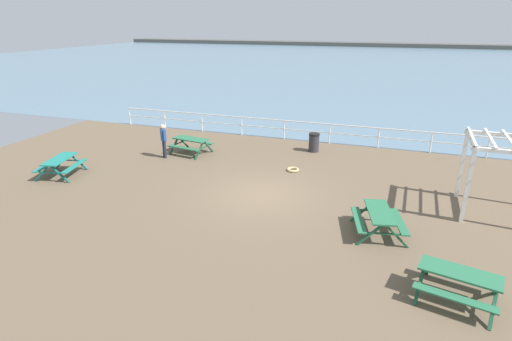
# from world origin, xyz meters

# --- Properties ---
(ground_plane) EXTENTS (30.00, 24.00, 0.20)m
(ground_plane) POSITION_xyz_m (0.00, 0.00, -0.10)
(ground_plane) COLOR brown
(sea_band) EXTENTS (142.00, 90.00, 0.01)m
(sea_band) POSITION_xyz_m (0.00, 52.75, 0.00)
(sea_band) COLOR slate
(sea_band) RESTS_ON ground
(distant_shoreline) EXTENTS (142.00, 6.00, 1.80)m
(distant_shoreline) POSITION_xyz_m (0.00, 95.75, 0.00)
(distant_shoreline) COLOR #4C4C47
(distant_shoreline) RESTS_ON ground
(seaward_railing) EXTENTS (23.07, 0.07, 1.08)m
(seaward_railing) POSITION_xyz_m (0.00, 7.75, 0.77)
(seaward_railing) COLOR white
(seaward_railing) RESTS_ON ground
(picnic_table_near_left) EXTENTS (2.09, 1.87, 0.80)m
(picnic_table_near_left) POSITION_xyz_m (6.40, -4.40, 0.58)
(picnic_table_near_left) COLOR #286B47
(picnic_table_near_left) RESTS_ON ground
(picnic_table_near_right) EXTENTS (1.89, 2.11, 0.80)m
(picnic_table_near_right) POSITION_xyz_m (-8.83, -0.93, 0.58)
(picnic_table_near_right) COLOR #1E7A70
(picnic_table_near_right) RESTS_ON ground
(picnic_table_mid_centre) EXTENTS (2.02, 1.79, 0.80)m
(picnic_table_mid_centre) POSITION_xyz_m (-4.98, 3.69, 0.58)
(picnic_table_mid_centre) COLOR #286B47
(picnic_table_mid_centre) RESTS_ON ground
(picnic_table_far_left) EXTENTS (1.88, 2.10, 0.80)m
(picnic_table_far_left) POSITION_xyz_m (4.41, -1.68, 0.58)
(picnic_table_far_left) COLOR #286B47
(picnic_table_far_left) RESTS_ON ground
(visitor) EXTENTS (0.39, 0.41, 1.66)m
(visitor) POSITION_xyz_m (-5.90, 2.67, 0.95)
(visitor) COLOR #1E2338
(visitor) RESTS_ON ground
(lattice_pergola) EXTENTS (2.51, 2.63, 2.70)m
(lattice_pergola) POSITION_xyz_m (8.13, 1.11, 2.00)
(lattice_pergola) COLOR white
(lattice_pergola) RESTS_ON ground
(litter_bin) EXTENTS (0.55, 0.55, 0.95)m
(litter_bin) POSITION_xyz_m (0.78, 6.03, 0.48)
(litter_bin) COLOR #2D2D33
(litter_bin) RESTS_ON ground
(rope_coil) EXTENTS (0.55, 0.55, 0.11)m
(rope_coil) POSITION_xyz_m (0.49, 2.92, 0.06)
(rope_coil) COLOR tan
(rope_coil) RESTS_ON ground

